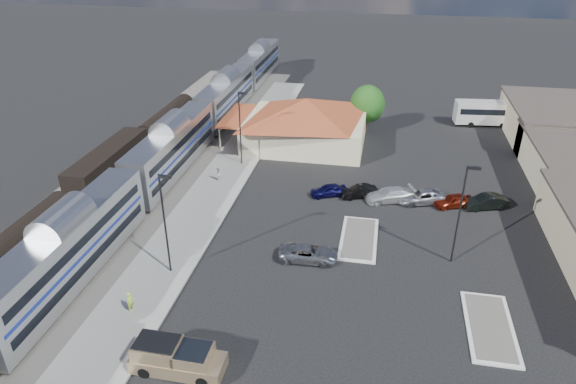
% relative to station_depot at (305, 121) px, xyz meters
% --- Properties ---
extents(ground, '(280.00, 280.00, 0.00)m').
position_rel_station_depot_xyz_m(ground, '(4.56, -24.00, -3.13)').
color(ground, black).
rests_on(ground, ground).
extents(railbed, '(16.00, 100.00, 0.12)m').
position_rel_station_depot_xyz_m(railbed, '(-16.44, -16.00, -3.07)').
color(railbed, '#4C4944').
rests_on(railbed, ground).
extents(platform, '(5.50, 92.00, 0.18)m').
position_rel_station_depot_xyz_m(platform, '(-7.44, -18.00, -3.04)').
color(platform, gray).
rests_on(platform, ground).
extents(passenger_train, '(3.00, 104.00, 5.55)m').
position_rel_station_depot_xyz_m(passenger_train, '(-13.44, -11.73, -0.26)').
color(passenger_train, silver).
rests_on(passenger_train, ground).
extents(freight_cars, '(2.80, 46.00, 4.00)m').
position_rel_station_depot_xyz_m(freight_cars, '(-19.44, -15.38, -1.21)').
color(freight_cars, black).
rests_on(freight_cars, ground).
extents(station_depot, '(18.35, 12.24, 6.20)m').
position_rel_station_depot_xyz_m(station_depot, '(0.00, 0.00, 0.00)').
color(station_depot, beige).
rests_on(station_depot, ground).
extents(traffic_island_south, '(3.30, 7.50, 0.21)m').
position_rel_station_depot_xyz_m(traffic_island_south, '(8.56, -22.00, -3.03)').
color(traffic_island_south, silver).
rests_on(traffic_island_south, ground).
extents(traffic_island_north, '(3.30, 7.50, 0.21)m').
position_rel_station_depot_xyz_m(traffic_island_north, '(18.56, -32.00, -3.03)').
color(traffic_island_north, silver).
rests_on(traffic_island_north, ground).
extents(lamp_plat_s, '(1.08, 0.25, 9.00)m').
position_rel_station_depot_xyz_m(lamp_plat_s, '(-6.34, -30.00, 2.21)').
color(lamp_plat_s, black).
rests_on(lamp_plat_s, ground).
extents(lamp_plat_n, '(1.08, 0.25, 9.00)m').
position_rel_station_depot_xyz_m(lamp_plat_n, '(-6.34, -8.00, 2.21)').
color(lamp_plat_n, black).
rests_on(lamp_plat_n, ground).
extents(lamp_lot, '(1.08, 0.25, 9.00)m').
position_rel_station_depot_xyz_m(lamp_lot, '(16.66, -24.00, 2.21)').
color(lamp_lot, black).
rests_on(lamp_lot, ground).
extents(tree_depot, '(4.71, 4.71, 6.63)m').
position_rel_station_depot_xyz_m(tree_depot, '(7.56, 6.00, 0.89)').
color(tree_depot, '#382314').
rests_on(tree_depot, ground).
extents(pickup_truck, '(6.05, 2.30, 2.09)m').
position_rel_station_depot_xyz_m(pickup_truck, '(-1.82, -39.85, -2.14)').
color(pickup_truck, tan).
rests_on(pickup_truck, ground).
extents(suv, '(5.13, 2.54, 1.40)m').
position_rel_station_depot_xyz_m(suv, '(4.50, -26.13, -2.43)').
color(suv, '#979B9F').
rests_on(suv, ground).
extents(coach_bus, '(11.12, 3.50, 3.51)m').
position_rel_station_depot_xyz_m(coach_bus, '(25.34, 12.00, -1.11)').
color(coach_bus, white).
rests_on(coach_bus, ground).
extents(person_a, '(0.60, 0.70, 1.62)m').
position_rel_station_depot_xyz_m(person_a, '(-7.37, -35.24, -2.14)').
color(person_a, '#BDE046').
rests_on(person_a, platform).
extents(person_b, '(0.70, 0.85, 1.59)m').
position_rel_station_depot_xyz_m(person_b, '(-7.76, -13.02, -2.15)').
color(person_b, white).
rests_on(person_b, platform).
extents(parked_car_a, '(4.16, 2.92, 1.31)m').
position_rel_station_depot_xyz_m(parked_car_a, '(4.78, -13.98, -2.47)').
color(parked_car_a, '#0F0D45').
rests_on(parked_car_a, ground).
extents(parked_car_b, '(4.18, 2.81, 1.30)m').
position_rel_station_depot_xyz_m(parked_car_b, '(7.98, -13.68, -2.48)').
color(parked_car_b, black).
rests_on(parked_car_b, ground).
extents(parked_car_c, '(5.50, 3.73, 1.48)m').
position_rel_station_depot_xyz_m(parked_car_c, '(11.18, -13.98, -2.39)').
color(parked_car_c, silver).
rests_on(parked_car_c, ground).
extents(parked_car_d, '(5.45, 3.75, 1.39)m').
position_rel_station_depot_xyz_m(parked_car_d, '(14.38, -13.68, -2.44)').
color(parked_car_d, '#9899A0').
rests_on(parked_car_d, ground).
extents(parked_car_e, '(4.35, 2.89, 1.37)m').
position_rel_station_depot_xyz_m(parked_car_e, '(17.58, -13.98, -2.44)').
color(parked_car_e, maroon).
rests_on(parked_car_e, ground).
extents(parked_car_f, '(4.72, 2.86, 1.47)m').
position_rel_station_depot_xyz_m(parked_car_f, '(20.78, -13.68, -2.40)').
color(parked_car_f, black).
rests_on(parked_car_f, ground).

